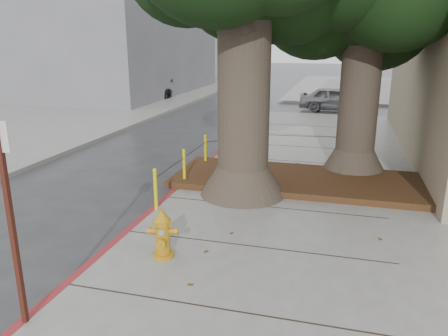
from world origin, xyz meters
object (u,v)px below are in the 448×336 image
at_px(fire_hydrant, 163,234).
at_px(car_silver, 335,99).
at_px(car_dark, 144,92).
at_px(signpost, 10,215).

height_order(fire_hydrant, car_silver, car_silver).
height_order(car_silver, car_dark, car_dark).
height_order(signpost, car_dark, signpost).
distance_m(fire_hydrant, car_dark, 20.71).
xyz_separation_m(signpost, car_silver, (3.43, 20.49, -1.02)).
distance_m(fire_hydrant, car_silver, 18.48).
xyz_separation_m(signpost, car_dark, (-8.05, 20.77, -1.00)).
bearing_deg(signpost, fire_hydrant, 61.59).
xyz_separation_m(fire_hydrant, car_silver, (2.38, 18.33, 0.08)).
bearing_deg(fire_hydrant, car_dark, 102.75).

